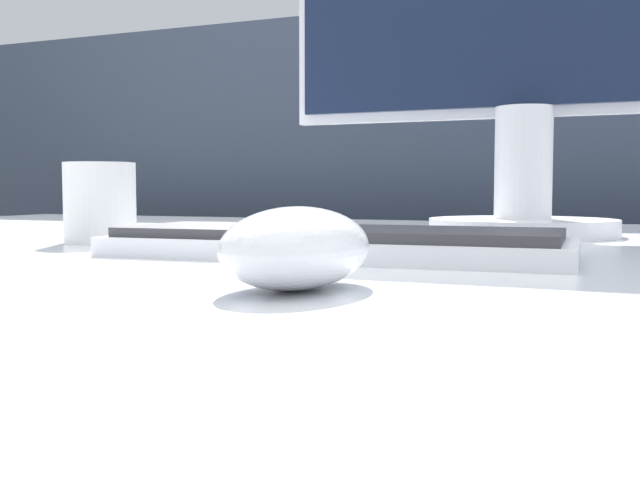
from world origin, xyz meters
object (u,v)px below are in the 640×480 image
Objects in this scene: monitor at (527,1)px; computer_mouse_near at (297,248)px; mug at (100,203)px; keyboard at (336,243)px.

computer_mouse_near is at bearing -95.58° from monitor.
computer_mouse_near is 0.21× the size of monitor.
monitor reaches higher than computer_mouse_near.
monitor is 6.98× the size of mug.
computer_mouse_near is 0.41m from mug.
mug reaches higher than keyboard.
mug is at bearing 150.37° from computer_mouse_near.
mug reaches higher than computer_mouse_near.
computer_mouse_near is 0.20m from keyboard.
mug is (-0.33, 0.24, 0.02)m from computer_mouse_near.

